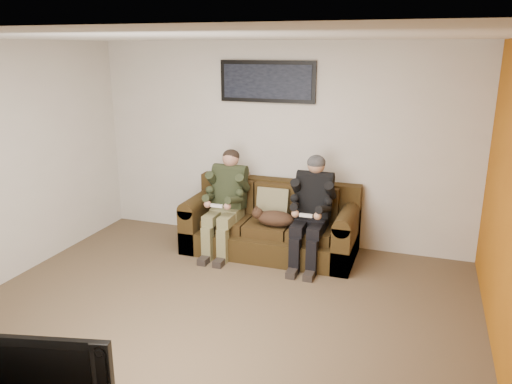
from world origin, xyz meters
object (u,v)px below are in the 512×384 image
at_px(sofa, 272,226).
at_px(framed_poster, 267,82).
at_px(cat, 274,218).
at_px(person_right, 312,205).
at_px(person_left, 226,196).
at_px(television, 37,371).

xyz_separation_m(sofa, framed_poster, (-0.20, 0.39, 1.77)).
xyz_separation_m(cat, framed_poster, (-0.30, 0.64, 1.57)).
height_order(sofa, framed_poster, framed_poster).
height_order(sofa, cat, sofa).
bearing_deg(sofa, framed_poster, 117.16).
height_order(sofa, person_right, person_right).
bearing_deg(person_left, framed_poster, 58.46).
distance_m(person_right, framed_poster, 1.67).
xyz_separation_m(cat, television, (-0.37, -3.52, 0.18)).
bearing_deg(television, framed_poster, 75.96).
distance_m(sofa, person_right, 0.70).
relative_size(sofa, framed_poster, 1.71).
bearing_deg(television, person_left, 81.36).
bearing_deg(sofa, television, -94.01).
xyz_separation_m(framed_poster, television, (-0.06, -4.17, -1.39)).
relative_size(cat, framed_poster, 0.53).
height_order(person_right, television, person_right).
bearing_deg(framed_poster, person_left, -121.54).
relative_size(cat, television, 0.66).
relative_size(person_right, television, 1.29).
xyz_separation_m(person_left, framed_poster, (0.35, 0.57, 1.38)).
distance_m(person_left, framed_poster, 1.53).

